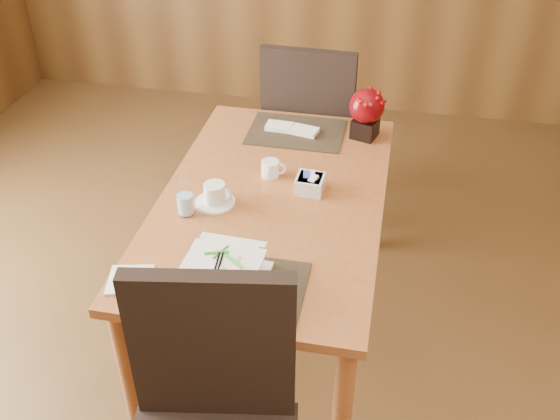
% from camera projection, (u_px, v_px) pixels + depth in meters
% --- Properties ---
extents(dining_table, '(0.90, 1.50, 0.75)m').
position_uv_depth(dining_table, '(272.00, 215.00, 2.59)').
color(dining_table, '#A35D2D').
rests_on(dining_table, ground).
extents(placemat_near, '(0.45, 0.33, 0.01)m').
position_uv_depth(placemat_near, '(238.00, 286.00, 2.10)').
color(placemat_near, black).
rests_on(placemat_near, dining_table).
extents(placemat_far, '(0.45, 0.33, 0.01)m').
position_uv_depth(placemat_far, '(296.00, 132.00, 2.97)').
color(placemat_far, black).
rests_on(placemat_far, dining_table).
extents(soup_setting, '(0.29, 0.29, 0.11)m').
position_uv_depth(soup_setting, '(224.00, 273.00, 2.08)').
color(soup_setting, white).
rests_on(soup_setting, dining_table).
extents(coffee_cup, '(0.16, 0.16, 0.09)m').
position_uv_depth(coffee_cup, '(215.00, 195.00, 2.47)').
color(coffee_cup, white).
rests_on(coffee_cup, dining_table).
extents(water_glass, '(0.08, 0.08, 0.16)m').
position_uv_depth(water_glass, '(185.00, 197.00, 2.39)').
color(water_glass, white).
rests_on(water_glass, dining_table).
extents(creamer_jug, '(0.10, 0.10, 0.07)m').
position_uv_depth(creamer_jug, '(270.00, 168.00, 2.64)').
color(creamer_jug, white).
rests_on(creamer_jug, dining_table).
extents(sugar_caddy, '(0.12, 0.12, 0.07)m').
position_uv_depth(sugar_caddy, '(310.00, 184.00, 2.55)').
color(sugar_caddy, white).
rests_on(sugar_caddy, dining_table).
extents(berry_decor, '(0.16, 0.16, 0.24)m').
position_uv_depth(berry_decor, '(366.00, 111.00, 2.86)').
color(berry_decor, black).
rests_on(berry_decor, dining_table).
extents(napkins_far, '(0.26, 0.13, 0.02)m').
position_uv_depth(napkins_far, '(294.00, 129.00, 2.97)').
color(napkins_far, white).
rests_on(napkins_far, dining_table).
extents(bread_plate, '(0.18, 0.18, 0.01)m').
position_uv_depth(bread_plate, '(130.00, 280.00, 2.12)').
color(bread_plate, white).
rests_on(bread_plate, dining_table).
extents(far_chair, '(0.51, 0.52, 1.07)m').
position_uv_depth(far_chair, '(311.00, 124.00, 3.35)').
color(far_chair, black).
rests_on(far_chair, ground).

